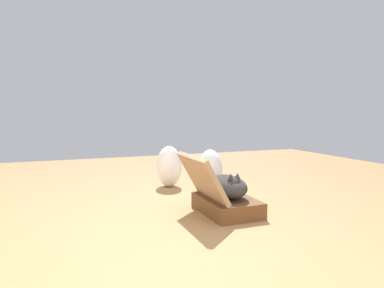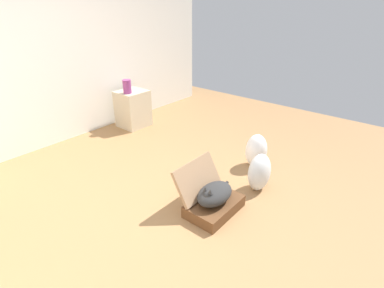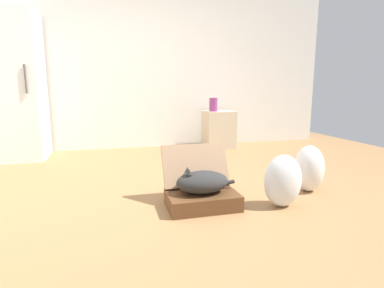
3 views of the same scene
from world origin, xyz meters
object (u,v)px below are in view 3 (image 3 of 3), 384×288
Objects in this scene: cat at (202,182)px; suitcase_base at (202,200)px; side_table at (219,129)px; vase_tall at (213,105)px; refrigerator at (19,87)px; plastic_bag_clear at (309,169)px; plastic_bag_white at (283,181)px.

suitcase_base is at bearing -4.31° from cat.
vase_tall is at bearing -157.70° from side_table.
vase_tall reaches higher than cat.
refrigerator reaches higher than suitcase_base.
cat is at bearing -172.93° from plastic_bag_clear.
plastic_bag_white is 0.22× the size of refrigerator.
vase_tall is at bearing 95.25° from plastic_bag_clear.
refrigerator is 3.25× the size of side_table.
plastic_bag_clear is 2.24m from vase_tall.
cat is at bearing 167.28° from plastic_bag_white.
suitcase_base is 1.12× the size of cat.
cat is 1.08m from plastic_bag_clear.
plastic_bag_white is (0.63, -0.14, 0.15)m from suitcase_base.
vase_tall reaches higher than plastic_bag_clear.
cat is 1.17× the size of plastic_bag_white.
vase_tall is at bearing 84.50° from plastic_bag_white.
plastic_bag_white is at bearing -44.79° from refrigerator.
vase_tall is (-0.20, 2.18, 0.48)m from plastic_bag_clear.
vase_tall reaches higher than side_table.
plastic_bag_white reaches higher than suitcase_base.
side_table reaches higher than plastic_bag_clear.
suitcase_base is at bearing -112.58° from side_table.
plastic_bag_clear is 0.73× the size of side_table.
refrigerator is (-1.84, 2.31, 0.90)m from suitcase_base.
refrigerator reaches higher than vase_tall.
side_table is (-0.09, 2.23, 0.08)m from plastic_bag_clear.
vase_tall is at bearing 69.32° from cat.
refrigerator reaches higher than plastic_bag_clear.
suitcase_base is 2.69× the size of vase_tall.
vase_tall is (0.87, 2.31, 0.48)m from cat.
cat is 2.52m from vase_tall.
side_table reaches higher than suitcase_base.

